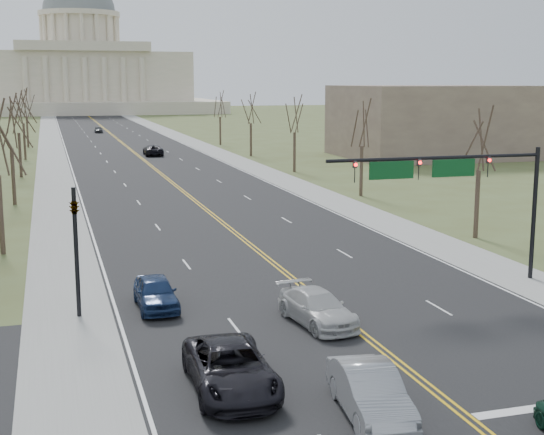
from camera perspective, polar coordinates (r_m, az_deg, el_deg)
ground at (r=26.68m, az=13.40°, el=-13.62°), size 600.00×600.00×0.00m
road at (r=132.04m, az=-11.09°, el=5.44°), size 20.00×380.00×0.01m
cross_road at (r=31.62m, az=7.93°, el=-9.56°), size 120.00×14.00×0.01m
sidewalk_left at (r=131.45m, az=-16.32°, el=5.20°), size 4.00×380.00×0.03m
sidewalk_right at (r=133.71m, az=-5.94°, el=5.64°), size 4.00×380.00×0.03m
center_line at (r=132.04m, az=-11.09°, el=5.45°), size 0.42×380.00×0.01m
edge_line_left at (r=131.47m, az=-15.36°, el=5.25°), size 0.15×380.00×0.01m
edge_line_right at (r=133.32m, az=-6.88°, el=5.61°), size 0.15×380.00×0.01m
capitol at (r=271.24m, az=-14.14°, el=10.71°), size 90.00×60.00×50.00m
signal_mast at (r=40.16m, az=13.42°, el=2.96°), size 12.12×0.44×7.20m
signal_left at (r=35.22m, az=-14.57°, el=-1.47°), size 0.32×0.36×6.00m
tree_r_0 at (r=53.17m, az=15.38°, el=5.45°), size 3.74×3.74×8.50m
tree_r_1 at (r=70.91m, az=6.81°, el=6.86°), size 3.74×3.74×8.50m
tree_l_1 at (r=69.18m, az=-19.12°, el=6.61°), size 3.96×3.96×9.00m
tree_r_2 at (r=89.60m, az=1.72°, el=7.62°), size 3.74×3.74×8.50m
tree_l_2 at (r=89.14m, az=-18.60°, el=7.33°), size 3.96×3.96×9.00m
tree_r_3 at (r=108.76m, az=-1.61°, el=8.09°), size 3.74×3.74×8.50m
tree_l_3 at (r=109.12m, az=-18.27°, el=7.79°), size 3.96×3.96×9.00m
tree_r_4 at (r=128.18m, az=-3.94°, el=8.40°), size 3.74×3.74×8.50m
tree_l_4 at (r=129.10m, az=-18.04°, el=8.11°), size 3.96×3.96×9.00m
bldg_right_mass at (r=110.45m, az=11.97°, el=7.10°), size 25.00×20.00×10.00m
car_sb_inner_lead at (r=25.11m, az=7.41°, el=-12.91°), size 2.30×5.13×1.63m
car_sb_outer_lead at (r=26.86m, az=-3.13°, el=-11.24°), size 2.89×5.98×1.64m
car_sb_inner_second at (r=33.86m, az=3.44°, el=-6.80°), size 2.74×5.31×1.47m
car_sb_outer_second at (r=36.47m, az=-8.75°, el=-5.60°), size 1.84×4.53×1.54m
car_far_nb at (r=111.13m, az=-8.95°, el=5.04°), size 2.70×5.62×1.54m
car_far_sb at (r=162.08m, az=-12.93°, el=6.48°), size 1.66×3.99×1.35m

